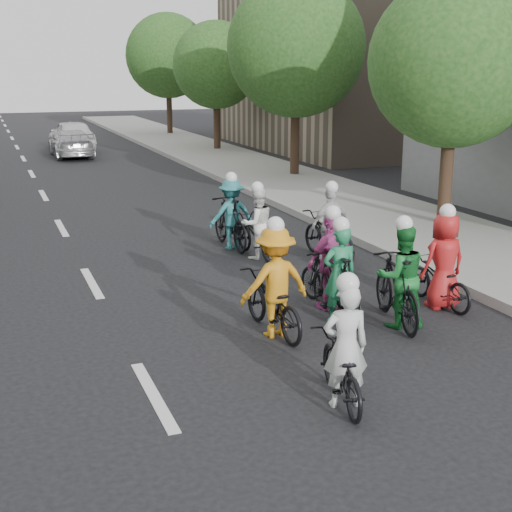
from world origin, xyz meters
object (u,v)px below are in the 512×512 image
cyclist_6 (256,231)px  cyclist_4 (442,271)px  follow_car_trail (72,135)px  cyclist_2 (274,292)px  cyclist_0 (342,362)px  cyclist_3 (330,271)px  cyclist_5 (337,283)px  cyclist_7 (231,219)px  follow_car_lead (71,143)px  cyclist_1 (399,284)px  cyclist_8 (329,232)px

cyclist_6 → cyclist_4: bearing=106.8°
cyclist_6 → follow_car_trail: cyclist_6 is taller
cyclist_2 → cyclist_4: bearing=179.3°
cyclist_0 → cyclist_6: bearing=-90.9°
cyclist_2 → cyclist_3: (1.32, 0.80, -0.02)m
cyclist_0 → cyclist_5: size_ratio=0.90×
cyclist_6 → cyclist_7: bearing=-81.2°
cyclist_0 → cyclist_5: 2.87m
cyclist_5 → follow_car_trail: size_ratio=0.42×
cyclist_3 → cyclist_5: (-0.17, -0.58, -0.03)m
cyclist_3 → cyclist_0: bearing=54.8°
cyclist_5 → follow_car_lead: bearing=-84.3°
follow_car_lead → cyclist_4: bearing=97.7°
cyclist_4 → cyclist_6: (-1.70, 4.04, -0.04)m
cyclist_1 → cyclist_4: (1.13, 0.51, -0.06)m
cyclist_3 → follow_car_lead: size_ratio=0.41×
cyclist_1 → cyclist_8: 3.95m
cyclist_1 → cyclist_4: size_ratio=1.10×
cyclist_3 → cyclist_8: 3.09m
cyclist_5 → follow_car_trail: 25.96m
cyclist_5 → cyclist_6: cyclist_5 is taller
cyclist_4 → cyclist_7: cyclist_4 is taller
cyclist_5 → cyclist_7: (-0.04, 4.95, 0.06)m
cyclist_2 → cyclist_8: (2.69, 3.56, -0.08)m
cyclist_1 → follow_car_lead: cyclist_1 is taller
cyclist_1 → cyclist_6: (-0.57, 4.55, -0.09)m
cyclist_2 → cyclist_8: 4.47m
cyclist_5 → cyclist_7: cyclist_7 is taller
cyclist_4 → follow_car_trail: bearing=-86.6°
cyclist_1 → cyclist_2: size_ratio=1.07×
cyclist_3 → cyclist_4: (1.74, -0.60, -0.03)m
cyclist_6 → follow_car_lead: 19.24m
cyclist_1 → cyclist_5: bearing=-22.2°
cyclist_0 → cyclist_2: (0.11, 2.37, 0.14)m
cyclist_8 → cyclist_7: bearing=-50.8°
cyclist_2 → follow_car_lead: (-0.07, 23.43, -0.05)m
cyclist_0 → cyclist_4: cyclist_4 is taller
follow_car_lead → cyclist_7: bearing=93.8°
cyclist_1 → cyclist_2: cyclist_2 is taller
cyclist_0 → cyclist_7: cyclist_7 is taller
cyclist_4 → cyclist_8: cyclist_4 is taller
cyclist_0 → follow_car_trail: size_ratio=0.38×
cyclist_3 → cyclist_4: 1.84m
cyclist_3 → cyclist_5: bearing=63.0°
follow_car_lead → follow_car_trail: (0.36, 2.73, 0.12)m
cyclist_5 → follow_car_trail: bearing=-85.5°
cyclist_1 → cyclist_8: cyclist_1 is taller
cyclist_0 → cyclist_8: (2.81, 5.93, 0.05)m
cyclist_3 → cyclist_7: cyclist_3 is taller
cyclist_5 → cyclist_8: 3.69m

